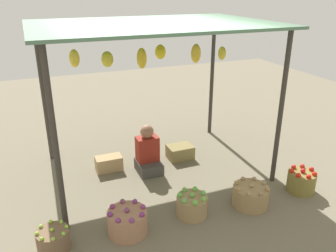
% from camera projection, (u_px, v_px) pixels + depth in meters
% --- Properties ---
extents(ground_plane, '(14.00, 14.00, 0.00)m').
position_uv_depth(ground_plane, '(156.00, 168.00, 5.66)').
color(ground_plane, '#706752').
extents(market_stall_structure, '(3.35, 2.32, 2.29)m').
position_uv_depth(market_stall_structure, '(153.00, 36.00, 4.87)').
color(market_stall_structure, '#38332D').
rests_on(market_stall_structure, ground).
extents(vendor_person, '(0.36, 0.44, 0.78)m').
position_uv_depth(vendor_person, '(148.00, 154.00, 5.48)').
color(vendor_person, '#43403C').
rests_on(vendor_person, ground).
extents(basket_limes, '(0.37, 0.37, 0.30)m').
position_uv_depth(basket_limes, '(53.00, 240.00, 3.87)').
color(basket_limes, brown).
rests_on(basket_limes, ground).
extents(basket_purple_onions, '(0.48, 0.48, 0.35)m').
position_uv_depth(basket_purple_onions, '(127.00, 222.00, 4.14)').
color(basket_purple_onions, '#A77759').
rests_on(basket_purple_onions, ground).
extents(basket_green_apples, '(0.40, 0.40, 0.33)m').
position_uv_depth(basket_green_apples, '(192.00, 205.00, 4.47)').
color(basket_green_apples, '#9A7E53').
rests_on(basket_green_apples, ground).
extents(basket_potatoes, '(0.48, 0.48, 0.33)m').
position_uv_depth(basket_potatoes, '(251.00, 196.00, 4.67)').
color(basket_potatoes, '#997C50').
rests_on(basket_potatoes, ground).
extents(basket_red_tomatoes, '(0.39, 0.39, 0.36)m').
position_uv_depth(basket_red_tomatoes, '(301.00, 181.00, 4.99)').
color(basket_red_tomatoes, olive).
rests_on(basket_red_tomatoes, ground).
extents(wooden_crate_near_vendor, '(0.42, 0.32, 0.22)m').
position_uv_depth(wooden_crate_near_vendor, '(180.00, 152.00, 5.97)').
color(wooden_crate_near_vendor, olive).
rests_on(wooden_crate_near_vendor, ground).
extents(wooden_crate_stacked_rear, '(0.41, 0.24, 0.23)m').
position_uv_depth(wooden_crate_stacked_rear, '(109.00, 163.00, 5.57)').
color(wooden_crate_stacked_rear, tan).
rests_on(wooden_crate_stacked_rear, ground).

